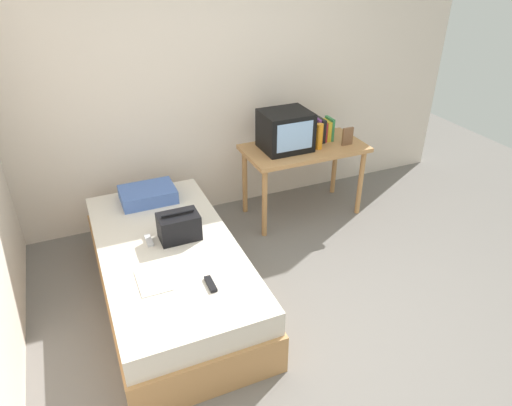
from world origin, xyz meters
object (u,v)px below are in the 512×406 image
Objects in this scene: book_row at (323,130)px; pillow at (148,194)px; remote_dark at (211,284)px; tv at (285,131)px; bed at (171,272)px; water_bottle at (319,136)px; handbag at (179,226)px; magazine at (154,280)px; picture_frame at (348,136)px; remote_silver at (149,240)px; desk at (304,155)px.

pillow is at bearing -176.98° from book_row.
tv is at bearing 48.15° from remote_dark.
tv reaches higher than pillow.
bed is 1.68m from tv.
water_bottle reaches higher than book_row.
handbag reaches higher than remote_dark.
handbag is (-1.65, -0.75, -0.24)m from book_row.
water_bottle is 0.84× the size of magazine.
picture_frame reaches higher than handbag.
water_bottle reaches higher than remote_silver.
remote_silver is at bearing -155.19° from tv.
magazine is at bearing -150.79° from water_bottle.
remote_dark is (0.15, -0.55, 0.26)m from bed.
magazine is (-1.94, -1.17, -0.34)m from book_row.
water_bottle is at bearing 174.27° from picture_frame.
water_bottle is 1.56× the size of remote_dark.
book_row is at bearing 3.02° from pillow.
book_row is (0.14, 0.16, -0.01)m from water_bottle.
handbag is at bearing -155.51° from book_row.
tv is (1.34, 0.78, 0.66)m from bed.
remote_silver is (-2.04, -0.52, -0.31)m from picture_frame.
magazine is 0.47m from remote_silver.
water_bottle is at bearing -129.78° from book_row.
water_bottle is 1.64m from handbag.
book_row is at bearing 20.75° from remote_silver.
bed is 0.37m from handbag.
tv is at bearing 24.81° from remote_silver.
desk reaches higher than bed.
pillow is (-1.52, -0.02, -0.09)m from desk.
bed is 1.85m from water_bottle.
book_row is (0.23, 0.07, 0.20)m from desk.
magazine is 1.86× the size of remote_dark.
remote_silver is at bearing -162.53° from water_bottle.
pillow is 2.93× the size of remote_dark.
picture_frame is 1.10× the size of remote_dark.
pillow is (0.01, 0.73, 0.31)m from bed.
desk is at bearing 25.68° from handbag.
water_bottle is at bearing -2.52° from pillow.
desk is 0.25m from water_bottle.
bed is 1.75m from desk.
handbag is (-1.51, -0.59, -0.26)m from water_bottle.
book_row is 2.03m from remote_silver.
desk is 1.77m from remote_silver.
pillow is (-1.32, -0.05, -0.36)m from tv.
tv is 1.65m from remote_silver.
book_row reaches higher than desk.
handbag is at bearing 55.30° from magazine.
pillow is 1.10m from magazine.
bed is 2.10m from picture_frame.
book_row is at bearing 40.25° from remote_dark.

